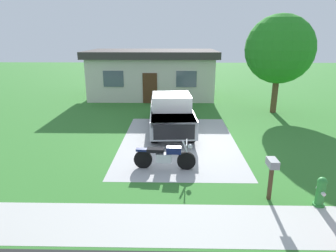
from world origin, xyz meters
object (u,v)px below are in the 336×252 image
motorcycle (165,156)px  fire_hydrant (321,192)px  pickup_truck (171,111)px  mailbox (272,169)px  shade_tree (279,49)px  neighbor_house (152,73)px

motorcycle → fire_hydrant: 4.97m
pickup_truck → mailbox: pickup_truck is taller
fire_hydrant → motorcycle: bearing=152.3°
shade_tree → neighbor_house: 9.47m
mailbox → shade_tree: shade_tree is taller
shade_tree → neighbor_house: bearing=147.9°
neighbor_house → pickup_truck: bearing=-79.9°
shade_tree → motorcycle: bearing=-128.0°
motorcycle → mailbox: mailbox is taller
pickup_truck → shade_tree: size_ratio=0.99×
motorcycle → pickup_truck: pickup_truck is taller
motorcycle → pickup_truck: size_ratio=0.39×
pickup_truck → fire_hydrant: size_ratio=6.58×
motorcycle → neighbor_house: 13.33m
mailbox → neighbor_house: 15.86m
mailbox → neighbor_house: size_ratio=0.13×
pickup_truck → fire_hydrant: pickup_truck is taller
pickup_truck → motorcycle: bearing=-91.9°
mailbox → neighbor_house: neighbor_house is taller
motorcycle → fire_hydrant: (4.40, -2.31, -0.05)m
motorcycle → neighbor_house: (-1.37, 13.20, 1.32)m
pickup_truck → fire_hydrant: bearing=-58.4°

